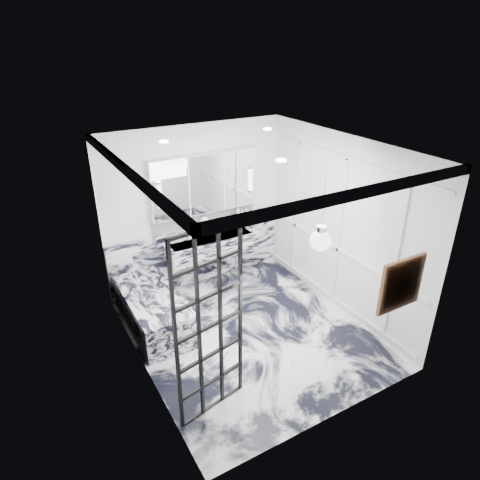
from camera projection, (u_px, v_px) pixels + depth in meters
floor at (250, 333)px, 6.40m from camera, size 3.60×3.60×0.00m
ceiling at (253, 147)px, 5.17m from camera, size 3.60×3.60×0.00m
wall_back at (196, 207)px, 7.19m from camera, size 3.60×0.00×3.60m
wall_front at (342, 319)px, 4.38m from camera, size 3.60×0.00×3.60m
wall_left at (136, 281)px, 5.07m from camera, size 0.00×3.60×3.60m
wall_right at (341, 226)px, 6.50m from camera, size 0.00×3.60×3.60m
marble_clad_back at (199, 254)px, 7.55m from camera, size 3.18×0.05×1.05m
marble_clad_left at (138, 285)px, 5.10m from camera, size 0.02×3.56×2.68m
panel_molding at (340, 232)px, 6.54m from camera, size 0.03×3.40×2.30m
soap_bottle_a at (238, 212)px, 7.55m from camera, size 0.11×0.11×0.22m
soap_bottle_b at (247, 211)px, 7.64m from camera, size 0.10×0.10×0.16m
soap_bottle_c at (242, 213)px, 7.61m from camera, size 0.11×0.11×0.14m
face_pot at (204, 221)px, 7.27m from camera, size 0.16×0.16×0.16m
amber_bottle at (233, 216)px, 7.53m from camera, size 0.04×0.04×0.10m
flower_vase at (187, 314)px, 5.80m from camera, size 0.07×0.07×0.12m
crittall_door at (210, 326)px, 4.64m from camera, size 0.87×0.22×2.36m
artwork at (401, 284)px, 4.75m from camera, size 0.54×0.05×0.54m
pendant_light at (320, 241)px, 4.50m from camera, size 0.23×0.23×0.23m
trough_sink at (212, 247)px, 7.36m from camera, size 1.60×0.45×0.30m
ledge at (207, 225)px, 7.34m from camera, size 1.90×0.14×0.04m
subway_tile at (205, 217)px, 7.33m from camera, size 1.90×0.03×0.23m
mirror_cabinet at (205, 183)px, 7.02m from camera, size 1.90×0.16×1.00m
sconce_left at (160, 196)px, 6.59m from camera, size 0.07×0.07×0.40m
sconce_right at (251, 180)px, 7.33m from camera, size 0.07×0.07×0.40m
bathtub at (153, 310)px, 6.45m from camera, size 0.75×1.65×0.55m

